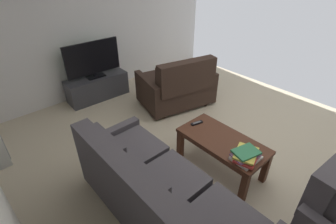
% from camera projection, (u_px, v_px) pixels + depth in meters
% --- Properties ---
extents(ground_plane, '(5.71, 4.89, 0.01)m').
position_uv_depth(ground_plane, '(220.00, 154.00, 3.35)').
color(ground_plane, beige).
extents(wall_right, '(0.12, 4.89, 2.56)m').
position_uv_depth(wall_right, '(101.00, 21.00, 4.44)').
color(wall_right, silver).
rests_on(wall_right, ground).
extents(sofa_main, '(1.99, 0.80, 0.90)m').
position_uv_depth(sofa_main, '(159.00, 197.00, 2.29)').
color(sofa_main, black).
rests_on(sofa_main, ground).
extents(loveseat_near, '(1.07, 1.35, 0.91)m').
position_uv_depth(loveseat_near, '(178.00, 86.00, 4.25)').
color(loveseat_near, black).
rests_on(loveseat_near, ground).
extents(coffee_table, '(1.05, 0.53, 0.46)m').
position_uv_depth(coffee_table, '(222.00, 144.00, 2.93)').
color(coffee_table, '#4C2819').
rests_on(coffee_table, ground).
extents(tv_stand, '(0.43, 1.11, 0.43)m').
position_uv_depth(tv_stand, '(98.00, 87.00, 4.56)').
color(tv_stand, '#38383D').
rests_on(tv_stand, ground).
extents(flat_tv, '(0.21, 0.98, 0.63)m').
position_uv_depth(flat_tv, '(93.00, 59.00, 4.26)').
color(flat_tv, black).
rests_on(flat_tv, tv_stand).
extents(book_stack, '(0.30, 0.34, 0.11)m').
position_uv_depth(book_stack, '(246.00, 155.00, 2.58)').
color(book_stack, silver).
rests_on(book_stack, coffee_table).
extents(tv_remote, '(0.08, 0.17, 0.02)m').
position_uv_depth(tv_remote, '(197.00, 123.00, 3.15)').
color(tv_remote, black).
rests_on(tv_remote, coffee_table).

